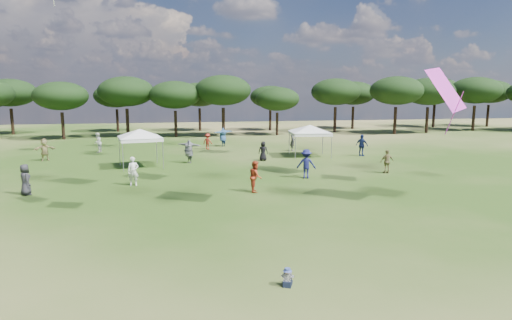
# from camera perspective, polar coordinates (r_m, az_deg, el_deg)

# --- Properties ---
(tree_line) EXTENTS (108.78, 17.63, 7.77)m
(tree_line) POSITION_cam_1_polar(r_m,az_deg,el_deg) (56.40, -5.67, 8.96)
(tree_line) COLOR black
(tree_line) RESTS_ON ground
(tent_left) EXTENTS (5.84, 5.84, 3.13)m
(tent_left) POSITION_cam_1_polar(r_m,az_deg,el_deg) (32.40, -15.23, 3.80)
(tent_left) COLOR gray
(tent_left) RESTS_ON ground
(tent_right) EXTENTS (6.48, 6.48, 3.01)m
(tent_right) POSITION_cam_1_polar(r_m,az_deg,el_deg) (36.89, 7.20, 4.47)
(tent_right) COLOR gray
(tent_right) RESTS_ON ground
(toddler) EXTENTS (0.42, 0.45, 0.55)m
(toddler) POSITION_cam_1_polar(r_m,az_deg,el_deg) (12.70, 4.23, -15.43)
(toddler) COLOR #161D33
(toddler) RESTS_ON ground
(festival_crowd) EXTENTS (29.86, 21.74, 1.89)m
(festival_crowd) POSITION_cam_1_polar(r_m,az_deg,el_deg) (34.41, -8.30, 1.28)
(festival_crowd) COLOR #A4351B
(festival_crowd) RESTS_ON ground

